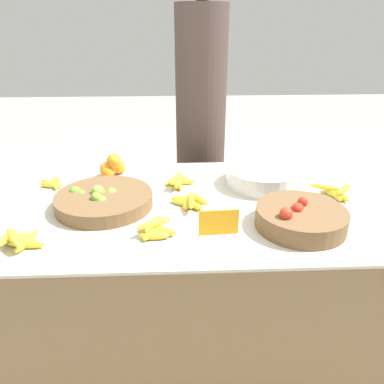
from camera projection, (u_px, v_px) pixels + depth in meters
name	position (u px, v px, depth m)	size (l,w,h in m)	color
ground_plane	(192.00, 313.00, 1.94)	(12.00, 12.00, 0.00)	#A39E93
market_table	(192.00, 262.00, 1.80)	(1.68, 1.00, 0.64)	olive
lime_bowl	(104.00, 200.00, 1.62)	(0.42, 0.42, 0.09)	brown
tomato_basket	(300.00, 218.00, 1.45)	(0.35, 0.35, 0.12)	brown
orange_pile	(112.00, 166.00, 1.92)	(0.13, 0.14, 0.12)	orange
metal_bowl	(263.00, 176.00, 1.82)	(0.36, 0.36, 0.09)	silver
price_sign	(219.00, 222.00, 1.40)	(0.15, 0.02, 0.10)	orange
banana_bunch_front_center	(178.00, 181.00, 1.82)	(0.16, 0.18, 0.06)	yellow
banana_bunch_front_right	(154.00, 229.00, 1.40)	(0.16, 0.15, 0.06)	yellow
banana_bunch_middle_right	(53.00, 183.00, 1.82)	(0.13, 0.16, 0.03)	yellow
banana_bunch_middle_left	(336.00, 192.00, 1.71)	(0.20, 0.16, 0.06)	yellow
banana_bunch_back_center	(19.00, 240.00, 1.34)	(0.17, 0.16, 0.06)	yellow
banana_bunch_front_left	(190.00, 201.00, 1.63)	(0.17, 0.18, 0.05)	yellow
vendor_person	(201.00, 126.00, 2.38)	(0.31, 0.31, 1.64)	#473833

